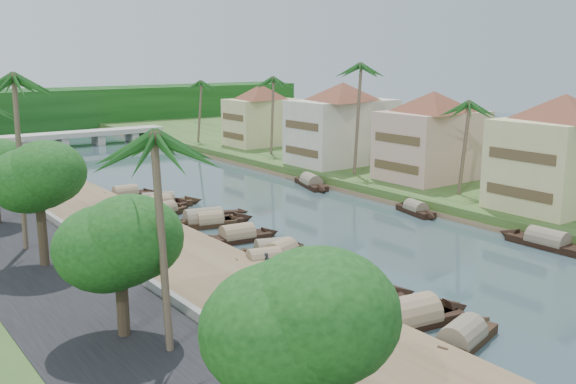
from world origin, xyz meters
TOP-DOWN VIEW (x-y plane):
  - ground at (0.00, 0.00)m, footprint 220.00×220.00m
  - left_bank at (-16.00, 20.00)m, footprint 10.00×180.00m
  - right_bank at (19.00, 20.00)m, footprint 16.00×180.00m
  - retaining_wall at (-20.20, 20.00)m, footprint 0.40×180.00m
  - far_right_fill at (56.00, 20.00)m, footprint 60.00×220.00m
  - treeline at (0.00, 100.00)m, footprint 120.00×14.00m
  - bridge at (0.00, 72.00)m, footprint 28.00×4.00m
  - building_near at (18.99, -2.00)m, footprint 14.85×14.85m
  - building_mid at (19.99, 14.00)m, footprint 14.11×14.11m
  - building_far at (18.99, 28.00)m, footprint 15.59×15.59m
  - building_distant at (19.99, 48.00)m, footprint 12.62×12.62m
  - sampan_0 at (-9.35, -14.13)m, footprint 7.88×3.52m
  - sampan_1 at (-9.47, -10.67)m, footprint 8.80×3.25m
  - sampan_2 at (-9.56, -10.44)m, footprint 8.83×2.42m
  - sampan_3 at (-9.78, -6.43)m, footprint 8.17×4.53m
  - sampan_4 at (-10.45, 2.42)m, footprint 6.92×3.22m
  - sampan_5 at (-8.42, 3.16)m, footprint 6.59×3.72m
  - sampan_6 at (-8.73, 4.02)m, footprint 6.85×3.65m
  - sampan_7 at (-8.61, 9.00)m, footprint 7.86×2.53m
  - sampan_8 at (-8.16, 14.39)m, footprint 6.78×3.10m
  - sampan_9 at (-8.42, 14.89)m, footprint 9.74×3.81m
  - sampan_10 at (-9.70, 20.19)m, footprint 6.54×3.51m
  - sampan_11 at (-9.51, 22.25)m, footprint 8.43×3.03m
  - sampan_12 at (-8.50, 24.03)m, footprint 9.19×4.05m
  - sampan_13 at (-9.58, 29.69)m, footprint 7.12×1.93m
  - sampan_14 at (10.14, -6.77)m, footprint 1.98×9.01m
  - sampan_15 at (9.91, 6.83)m, footprint 2.62×6.51m
  - sampan_16 at (9.89, 22.78)m, footprint 4.15×8.88m
  - canoe_1 at (-9.76, -0.15)m, footprint 4.87×1.67m
  - canoe_2 at (-5.07, 17.76)m, footprint 5.30×2.89m
  - palm_1 at (16.00, 6.58)m, footprint 3.20×3.20m
  - palm_2 at (15.00, 20.98)m, footprint 3.20×3.20m
  - palm_3 at (16.00, 39.43)m, footprint 3.20×3.20m
  - palm_4 at (-23.00, -8.17)m, footprint 3.20×3.20m
  - palm_5 at (-24.00, 12.35)m, footprint 3.20×3.20m
  - palm_7 at (14.00, 56.85)m, footprint 3.20×3.20m
  - tree_0 at (-24.00, -19.46)m, footprint 4.92×4.92m
  - tree_1 at (-24.00, -5.34)m, footprint 5.07×5.07m
  - tree_2 at (-24.00, 7.91)m, footprint 5.05×5.05m
  - tree_6 at (24.00, 28.54)m, footprint 4.57×4.57m
  - person_near at (-12.49, -0.91)m, footprint 0.64×0.54m
  - person_far at (-15.44, 12.17)m, footprint 0.92×0.84m

SIDE VIEW (x-z plane):
  - ground at x=0.00m, z-range 0.00..0.00m
  - canoe_1 at x=-9.76m, z-range -0.29..0.49m
  - canoe_2 at x=-5.07m, z-range -0.30..0.50m
  - left_bank at x=-16.00m, z-range 0.00..0.80m
  - sampan_15 at x=9.91m, z-range -0.49..1.29m
  - sampan_10 at x=-9.70m, z-range -0.52..1.33m
  - sampan_13 at x=-9.58m, z-range -0.58..1.39m
  - sampan_4 at x=-10.45m, z-range -0.57..1.39m
  - sampan_6 at x=-8.73m, z-range -0.61..1.43m
  - sampan_0 at x=-9.35m, z-range -0.62..1.44m
  - sampan_7 at x=-8.61m, z-range -0.63..1.45m
  - sampan_8 at x=-8.16m, z-range -0.62..1.45m
  - sampan_5 at x=-8.42m, z-range -0.63..1.45m
  - sampan_16 at x=9.89m, z-range -0.66..1.49m
  - sampan_12 at x=-8.50m, z-range -0.67..1.50m
  - sampan_14 at x=10.14m, z-range -0.67..1.50m
  - sampan_3 at x=-9.78m, z-range -0.68..1.51m
  - sampan_2 at x=-9.56m, z-range -0.73..1.56m
  - sampan_11 at x=-9.51m, z-range -0.76..1.60m
  - sampan_9 at x=-8.42m, z-range -0.77..1.61m
  - sampan_1 at x=-9.47m, z-range -0.84..1.68m
  - far_right_fill at x=56.00m, z-range 0.00..1.15m
  - right_bank at x=19.00m, z-range 0.00..1.20m
  - retaining_wall at x=-20.20m, z-range 0.80..1.90m
  - person_near at x=-12.49m, z-range 0.80..2.30m
  - person_far at x=-15.44m, z-range 0.80..2.35m
  - bridge at x=0.00m, z-range 0.52..2.92m
  - treeline at x=0.00m, z-range 0.00..8.00m
  - building_distant at x=19.99m, z-range 1.28..10.48m
  - tree_1 at x=-24.00m, z-range 2.62..9.37m
  - tree_6 at x=24.00m, z-range 2.65..9.49m
  - building_mid at x=19.99m, z-range 1.28..10.98m
  - building_near at x=18.99m, z-range 1.28..11.48m
  - building_far at x=18.99m, z-range 1.28..11.48m
  - tree_0 at x=-24.00m, z-range 3.11..10.76m
  - tree_2 at x=-24.00m, z-range 3.19..11.11m
  - palm_1 at x=16.00m, z-range 4.71..15.21m
  - palm_7 at x=14.00m, z-range 4.91..15.84m
  - palm_4 at x=-23.00m, z-range 5.38..16.91m
  - palm_3 at x=16.00m, z-range 5.37..17.33m
  - palm_5 at x=-24.00m, z-range 6.29..19.79m
  - palm_2 at x=15.00m, z-range 6.31..20.31m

